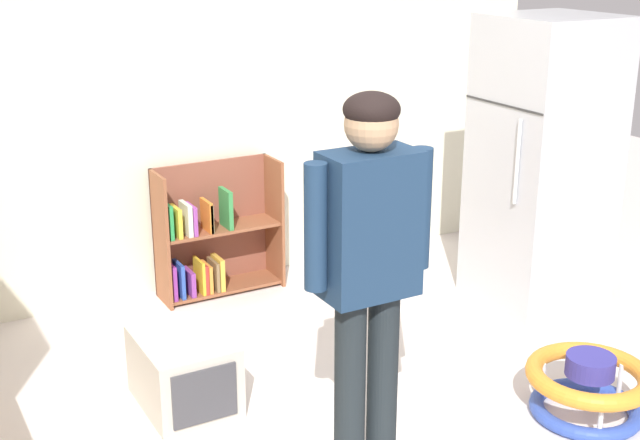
{
  "coord_description": "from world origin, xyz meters",
  "views": [
    {
      "loc": [
        -1.88,
        -2.71,
        2.23
      ],
      "look_at": [
        -0.08,
        0.52,
        0.98
      ],
      "focal_mm": 47.93,
      "sensor_mm": 36.0,
      "label": 1
    }
  ],
  "objects": [
    {
      "name": "back_wall",
      "position": [
        0.0,
        2.33,
        1.35
      ],
      "size": [
        5.2,
        0.06,
        2.7
      ],
      "primitive_type": "cube",
      "color": "silver",
      "rests_on": "ground"
    },
    {
      "name": "pet_carrier",
      "position": [
        -0.64,
        0.89,
        0.18
      ],
      "size": [
        0.42,
        0.55,
        0.36
      ],
      "color": "beige",
      "rests_on": "ground"
    },
    {
      "name": "refrigerator",
      "position": [
        1.79,
        1.06,
        0.89
      ],
      "size": [
        0.73,
        0.68,
        1.78
      ],
      "color": "#B7BABF",
      "rests_on": "ground"
    },
    {
      "name": "standing_person",
      "position": [
        -0.18,
        -0.05,
        1.01
      ],
      "size": [
        0.57,
        0.22,
        1.67
      ],
      "color": "#1D2528",
      "rests_on": "ground"
    },
    {
      "name": "baby_walker",
      "position": [
        1.02,
        -0.16,
        0.16
      ],
      "size": [
        0.6,
        0.6,
        0.32
      ],
      "color": "#2F4CB1",
      "rests_on": "ground"
    },
    {
      "name": "bookshelf",
      "position": [
        0.01,
        2.14,
        0.37
      ],
      "size": [
        0.8,
        0.28,
        0.85
      ],
      "color": "brown",
      "rests_on": "ground"
    }
  ]
}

